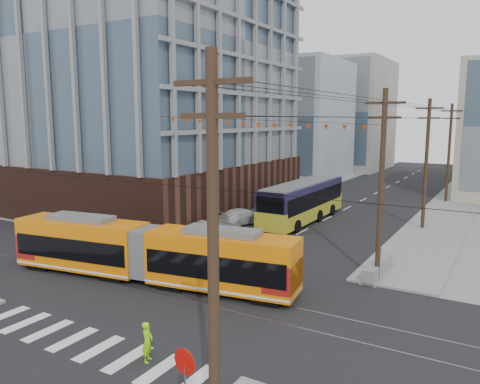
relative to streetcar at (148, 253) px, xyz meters
The scene contains 13 objects.
ground 5.41m from the streetcar, 55.30° to the right, with size 160.00×160.00×0.00m, color slate.
office_building 29.58m from the streetcar, 135.45° to the left, with size 30.00×25.00×28.60m, color #381E16.
bg_bldg_nw_near 50.34m from the streetcar, 106.41° to the left, with size 18.00×16.00×18.00m, color #8C99A5.
bg_bldg_nw_far 69.17m from the streetcar, 99.28° to the left, with size 16.00×18.00×20.00m, color gray.
utility_pole_near 15.80m from the streetcar, 41.83° to the right, with size 0.30×0.30×11.00m, color black.
utility_pole_far 53.16m from the streetcar, 77.56° to the left, with size 0.30×0.30×11.00m, color black.
streetcar is the anchor object (origin of this frame).
city_bus 19.55m from the streetcar, 86.00° to the left, with size 2.86×13.22×3.75m, color #181432, non-canonical shape.
parked_car_silver 10.42m from the streetcar, 102.44° to the left, with size 1.55×4.44×1.46m, color #9C9D9E.
parked_car_white 16.00m from the streetcar, 100.10° to the left, with size 1.98×4.87×1.41m, color white.
parked_car_grey 19.50m from the streetcar, 97.06° to the left, with size 2.17×4.70×1.31m, color #56595E.
pedestrian 9.30m from the streetcar, 48.64° to the right, with size 0.58×0.38×1.60m, color #8BF009.
jersey_barrier 13.72m from the streetcar, 34.76° to the left, with size 1.01×4.47×0.89m, color slate.
Camera 1 is at (14.90, -15.50, 9.33)m, focal length 35.00 mm.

